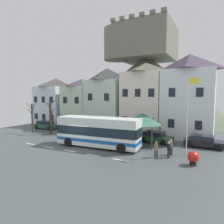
{
  "coord_description": "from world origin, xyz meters",
  "views": [
    {
      "loc": [
        13.55,
        -16.47,
        5.88
      ],
      "look_at": [
        1.89,
        4.71,
        3.71
      ],
      "focal_mm": 31.44,
      "sensor_mm": 36.0,
      "label": 1
    }
  ],
  "objects_px": {
    "pedestrian_03": "(136,138)",
    "harbour_buoy": "(193,157)",
    "bus_shelter": "(142,119)",
    "parked_car_03": "(203,141)",
    "transit_bus": "(98,132)",
    "pedestrian_02": "(156,148)",
    "townhouse_03": "(146,98)",
    "pedestrian_00": "(171,147)",
    "bare_tree_00": "(32,117)",
    "townhouse_00": "(56,101)",
    "parked_car_00": "(46,125)",
    "hilltop_castle": "(145,85)",
    "townhouse_01": "(82,103)",
    "flagpole": "(188,111)",
    "townhouse_04": "(189,96)",
    "public_bench": "(167,140)",
    "parked_car_02": "(155,137)",
    "pedestrian_01": "(169,148)",
    "parked_car_01": "(81,129)",
    "bare_tree_01": "(51,117)",
    "townhouse_02": "(107,99)"
  },
  "relations": [
    {
      "from": "pedestrian_03",
      "to": "harbour_buoy",
      "type": "xyz_separation_m",
      "value": [
        6.35,
        -3.29,
        -0.33
      ]
    },
    {
      "from": "bus_shelter",
      "to": "parked_car_03",
      "type": "distance_m",
      "value": 7.21
    },
    {
      "from": "transit_bus",
      "to": "pedestrian_02",
      "type": "height_order",
      "value": "transit_bus"
    },
    {
      "from": "townhouse_03",
      "to": "pedestrian_00",
      "type": "distance_m",
      "value": 12.19
    },
    {
      "from": "pedestrian_03",
      "to": "bare_tree_00",
      "type": "bearing_deg",
      "value": -178.98
    },
    {
      "from": "townhouse_00",
      "to": "parked_car_00",
      "type": "height_order",
      "value": "townhouse_00"
    },
    {
      "from": "hilltop_castle",
      "to": "pedestrian_00",
      "type": "height_order",
      "value": "hilltop_castle"
    },
    {
      "from": "townhouse_01",
      "to": "parked_car_00",
      "type": "relative_size",
      "value": 2.01
    },
    {
      "from": "bus_shelter",
      "to": "flagpole",
      "type": "relative_size",
      "value": 0.5
    },
    {
      "from": "townhouse_01",
      "to": "townhouse_04",
      "type": "height_order",
      "value": "townhouse_04"
    },
    {
      "from": "parked_car_00",
      "to": "public_bench",
      "type": "bearing_deg",
      "value": -4.46
    },
    {
      "from": "townhouse_01",
      "to": "public_bench",
      "type": "relative_size",
      "value": 5.6
    },
    {
      "from": "hilltop_castle",
      "to": "public_bench",
      "type": "bearing_deg",
      "value": -64.49
    },
    {
      "from": "hilltop_castle",
      "to": "pedestrian_03",
      "type": "relative_size",
      "value": 22.58
    },
    {
      "from": "parked_car_02",
      "to": "pedestrian_01",
      "type": "distance_m",
      "value": 5.99
    },
    {
      "from": "public_bench",
      "to": "parked_car_01",
      "type": "bearing_deg",
      "value": 178.81
    },
    {
      "from": "townhouse_03",
      "to": "parked_car_01",
      "type": "bearing_deg",
      "value": -149.14
    },
    {
      "from": "pedestrian_03",
      "to": "bare_tree_01",
      "type": "bearing_deg",
      "value": 178.65
    },
    {
      "from": "pedestrian_01",
      "to": "pedestrian_00",
      "type": "bearing_deg",
      "value": 90.79
    },
    {
      "from": "harbour_buoy",
      "to": "bare_tree_01",
      "type": "relative_size",
      "value": 0.23
    },
    {
      "from": "townhouse_02",
      "to": "bus_shelter",
      "type": "bearing_deg",
      "value": -37.63
    },
    {
      "from": "townhouse_03",
      "to": "parked_car_00",
      "type": "height_order",
      "value": "townhouse_03"
    },
    {
      "from": "parked_car_00",
      "to": "parked_car_02",
      "type": "bearing_deg",
      "value": -4.46
    },
    {
      "from": "hilltop_castle",
      "to": "bare_tree_00",
      "type": "distance_m",
      "value": 27.25
    },
    {
      "from": "townhouse_01",
      "to": "pedestrian_02",
      "type": "relative_size",
      "value": 5.77
    },
    {
      "from": "hilltop_castle",
      "to": "parked_car_03",
      "type": "height_order",
      "value": "hilltop_castle"
    },
    {
      "from": "townhouse_03",
      "to": "harbour_buoy",
      "type": "height_order",
      "value": "townhouse_03"
    },
    {
      "from": "parked_car_03",
      "to": "townhouse_04",
      "type": "bearing_deg",
      "value": 118.83
    },
    {
      "from": "parked_car_01",
      "to": "pedestrian_00",
      "type": "relative_size",
      "value": 2.98
    },
    {
      "from": "townhouse_00",
      "to": "bare_tree_01",
      "type": "xyz_separation_m",
      "value": [
        6.69,
        -8.03,
        -1.95
      ]
    },
    {
      "from": "transit_bus",
      "to": "pedestrian_01",
      "type": "distance_m",
      "value": 7.84
    },
    {
      "from": "parked_car_03",
      "to": "pedestrian_00",
      "type": "bearing_deg",
      "value": -116.87
    },
    {
      "from": "pedestrian_03",
      "to": "harbour_buoy",
      "type": "distance_m",
      "value": 7.16
    },
    {
      "from": "townhouse_03",
      "to": "bare_tree_01",
      "type": "xyz_separation_m",
      "value": [
        -11.8,
        -7.97,
        -2.76
      ]
    },
    {
      "from": "harbour_buoy",
      "to": "bare_tree_00",
      "type": "xyz_separation_m",
      "value": [
        -23.24,
        2.99,
        1.72
      ]
    },
    {
      "from": "hilltop_castle",
      "to": "pedestrian_01",
      "type": "height_order",
      "value": "hilltop_castle"
    },
    {
      "from": "pedestrian_02",
      "to": "bare_tree_00",
      "type": "bearing_deg",
      "value": 172.98
    },
    {
      "from": "townhouse_04",
      "to": "flagpole",
      "type": "distance_m",
      "value": 8.86
    },
    {
      "from": "public_bench",
      "to": "harbour_buoy",
      "type": "bearing_deg",
      "value": -59.84
    },
    {
      "from": "townhouse_02",
      "to": "pedestrian_00",
      "type": "xyz_separation_m",
      "value": [
        12.49,
        -9.05,
        -4.27
      ]
    },
    {
      "from": "townhouse_01",
      "to": "pedestrian_00",
      "type": "relative_size",
      "value": 5.55
    },
    {
      "from": "pedestrian_01",
      "to": "pedestrian_02",
      "type": "relative_size",
      "value": 1.04
    },
    {
      "from": "pedestrian_03",
      "to": "flagpole",
      "type": "height_order",
      "value": "flagpole"
    },
    {
      "from": "parked_car_01",
      "to": "pedestrian_03",
      "type": "bearing_deg",
      "value": 165.68
    },
    {
      "from": "townhouse_00",
      "to": "harbour_buoy",
      "type": "distance_m",
      "value": 29.39
    },
    {
      "from": "harbour_buoy",
      "to": "pedestrian_01",
      "type": "bearing_deg",
      "value": 156.63
    },
    {
      "from": "bus_shelter",
      "to": "parked_car_01",
      "type": "bearing_deg",
      "value": 168.49
    },
    {
      "from": "townhouse_04",
      "to": "pedestrian_01",
      "type": "xyz_separation_m",
      "value": [
        -0.22,
        -10.26,
        -4.72
      ]
    },
    {
      "from": "parked_car_00",
      "to": "townhouse_03",
      "type": "bearing_deg",
      "value": 13.88
    },
    {
      "from": "parked_car_00",
      "to": "bare_tree_00",
      "type": "bearing_deg",
      "value": -77.24
    }
  ]
}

